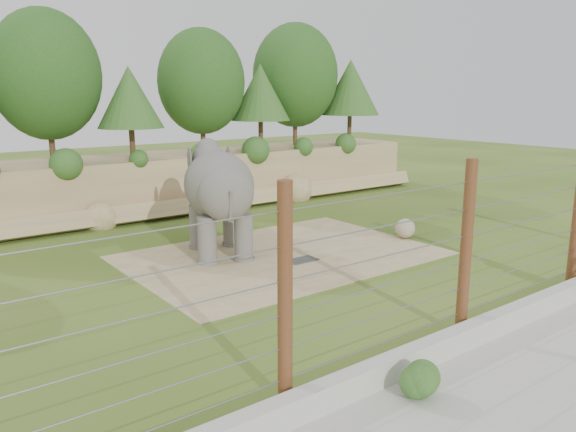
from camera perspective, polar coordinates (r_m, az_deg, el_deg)
ground at (r=16.45m, az=4.24°, el=-6.65°), size 90.00×90.00×0.00m
back_embankment at (r=26.68m, az=-13.14°, el=9.10°), size 30.00×5.52×8.77m
dirt_patch at (r=18.97m, az=-0.63°, el=-3.98°), size 10.00×7.00×0.02m
drain_grate at (r=18.33m, az=1.43°, el=-4.49°), size 1.00×0.60×0.03m
elephant at (r=18.80m, az=-7.01°, el=1.49°), size 3.36×4.91×3.66m
stone_ball at (r=21.46m, az=11.81°, el=-1.25°), size 0.74×0.74×0.74m
retaining_wall at (r=13.30m, az=18.91°, el=-10.92°), size 26.00×0.35×0.50m
walkway at (r=12.53m, az=26.63°, el=-14.33°), size 26.00×4.00×0.01m
barrier_fence at (r=13.00m, az=17.63°, el=-3.20°), size 20.26×0.26×4.00m
walkway_shrub at (r=10.65m, az=13.25°, el=-16.19°), size 0.64×0.64×0.64m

